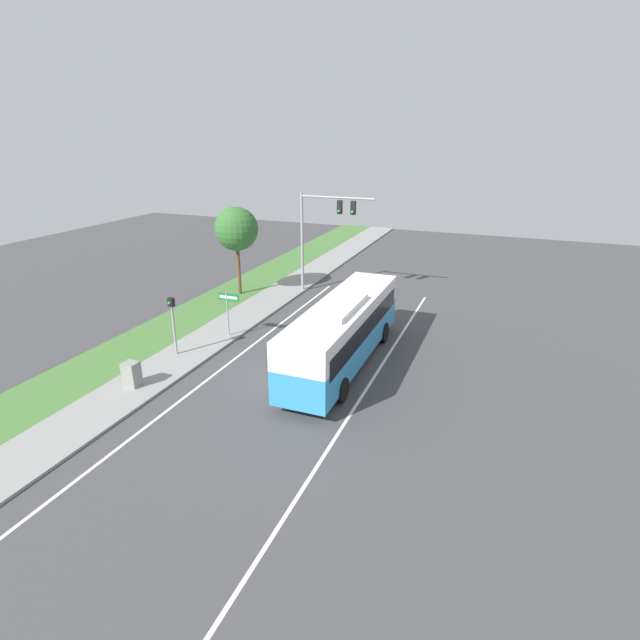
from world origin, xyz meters
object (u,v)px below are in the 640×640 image
at_px(bus, 343,328).
at_px(utility_cabinet, 132,374).
at_px(street_sign, 228,306).
at_px(signal_gantry, 322,224).
at_px(pedestrian_signal, 173,317).

bearing_deg(bus, utility_cabinet, -143.94).
distance_m(bus, street_sign, 7.14).
relative_size(signal_gantry, street_sign, 2.65).
bearing_deg(signal_gantry, utility_cabinet, -99.41).
xyz_separation_m(pedestrian_signal, utility_cabinet, (0.29, -3.58, -1.46)).
xyz_separation_m(bus, pedestrian_signal, (-8.32, -2.26, 0.23)).
height_order(pedestrian_signal, utility_cabinet, pedestrian_signal).
distance_m(signal_gantry, street_sign, 10.29).
bearing_deg(pedestrian_signal, signal_gantry, 76.82).
height_order(signal_gantry, utility_cabinet, signal_gantry).
bearing_deg(street_sign, utility_cabinet, -97.97).
bearing_deg(bus, street_sign, 172.34).
bearing_deg(pedestrian_signal, street_sign, 68.90).
distance_m(pedestrian_signal, utility_cabinet, 3.88).
relative_size(signal_gantry, pedestrian_signal, 2.22).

